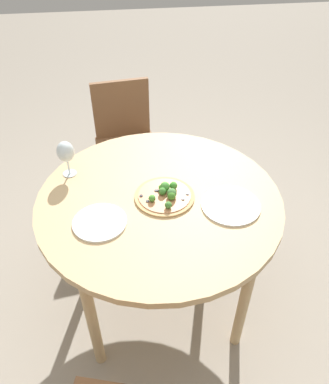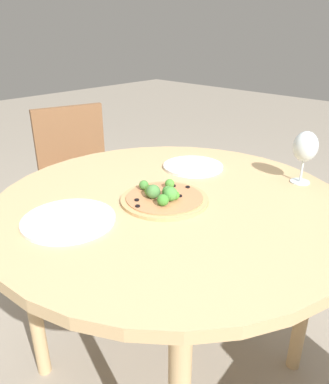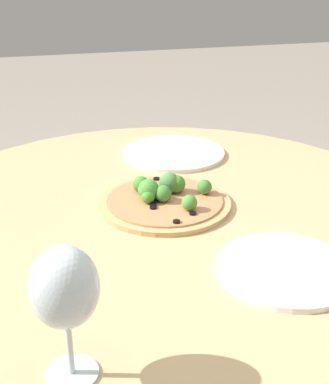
{
  "view_description": "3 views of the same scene",
  "coord_description": "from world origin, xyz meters",
  "px_view_note": "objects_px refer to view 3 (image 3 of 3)",
  "views": [
    {
      "loc": [
        -1.26,
        0.15,
        1.83
      ],
      "look_at": [
        -0.01,
        -0.02,
        0.76
      ],
      "focal_mm": 35.0,
      "sensor_mm": 36.0,
      "label": 1
    },
    {
      "loc": [
        0.71,
        -0.78,
        1.22
      ],
      "look_at": [
        -0.01,
        -0.02,
        0.76
      ],
      "focal_mm": 35.0,
      "sensor_mm": 36.0,
      "label": 2
    },
    {
      "loc": [
        0.25,
        0.92,
        1.2
      ],
      "look_at": [
        -0.01,
        -0.02,
        0.76
      ],
      "focal_mm": 50.0,
      "sensor_mm": 36.0,
      "label": 3
    }
  ],
  "objects_px": {
    "plate_near": "(286,269)",
    "plate_far": "(174,153)",
    "wine_glass": "(64,290)",
    "pizza": "(165,198)"
  },
  "relations": [
    {
      "from": "plate_near",
      "to": "pizza",
      "type": "bearing_deg",
      "value": -67.04
    },
    {
      "from": "wine_glass",
      "to": "plate_near",
      "type": "relative_size",
      "value": 0.79
    },
    {
      "from": "wine_glass",
      "to": "pizza",
      "type": "bearing_deg",
      "value": -118.65
    },
    {
      "from": "plate_near",
      "to": "plate_far",
      "type": "xyz_separation_m",
      "value": [
        0.02,
        -0.57,
        0.0
      ]
    },
    {
      "from": "pizza",
      "to": "plate_near",
      "type": "distance_m",
      "value": 0.32
    },
    {
      "from": "plate_far",
      "to": "plate_near",
      "type": "bearing_deg",
      "value": 92.5
    },
    {
      "from": "pizza",
      "to": "plate_near",
      "type": "xyz_separation_m",
      "value": [
        -0.12,
        0.29,
        -0.01
      ]
    },
    {
      "from": "plate_near",
      "to": "wine_glass",
      "type": "bearing_deg",
      "value": 21.29
    },
    {
      "from": "wine_glass",
      "to": "plate_far",
      "type": "relative_size",
      "value": 0.7
    },
    {
      "from": "plate_far",
      "to": "wine_glass",
      "type": "bearing_deg",
      "value": 64.62
    }
  ]
}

